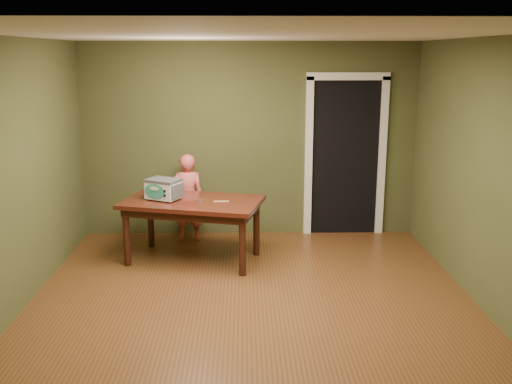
# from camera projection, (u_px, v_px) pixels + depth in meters

# --- Properties ---
(floor) EXTENTS (5.00, 5.00, 0.00)m
(floor) POSITION_uv_depth(u_px,v_px,m) (252.00, 311.00, 5.55)
(floor) COLOR brown
(floor) RESTS_ON ground
(room_shell) EXTENTS (4.52, 5.02, 2.61)m
(room_shell) POSITION_uv_depth(u_px,v_px,m) (252.00, 137.00, 5.15)
(room_shell) COLOR #494D29
(room_shell) RESTS_ON ground
(doorway) EXTENTS (1.10, 0.66, 2.25)m
(doorway) POSITION_uv_depth(u_px,v_px,m) (341.00, 154.00, 8.03)
(doorway) COLOR black
(doorway) RESTS_ON ground
(dining_table) EXTENTS (1.77, 1.27, 0.75)m
(dining_table) POSITION_uv_depth(u_px,v_px,m) (193.00, 208.00, 6.77)
(dining_table) COLOR #3B170D
(dining_table) RESTS_ON floor
(toy_oven) EXTENTS (0.47, 0.41, 0.25)m
(toy_oven) POSITION_uv_depth(u_px,v_px,m) (163.00, 188.00, 6.75)
(toy_oven) COLOR #4C4F54
(toy_oven) RESTS_ON dining_table
(baking_pan) EXTENTS (0.10, 0.10, 0.02)m
(baking_pan) POSITION_uv_depth(u_px,v_px,m) (200.00, 200.00, 6.69)
(baking_pan) COLOR silver
(baking_pan) RESTS_ON dining_table
(spatula) EXTENTS (0.18, 0.04, 0.01)m
(spatula) POSITION_uv_depth(u_px,v_px,m) (221.00, 201.00, 6.68)
(spatula) COLOR #DFBA61
(spatula) RESTS_ON dining_table
(child) EXTENTS (0.45, 0.31, 1.17)m
(child) POSITION_uv_depth(u_px,v_px,m) (188.00, 198.00, 7.53)
(child) COLOR #EA6460
(child) RESTS_ON floor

